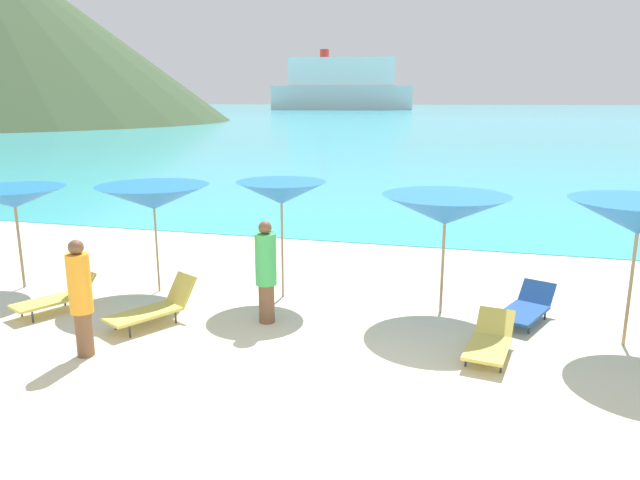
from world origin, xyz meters
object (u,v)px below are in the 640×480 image
Objects in this scene: lounge_chair_4 at (155,306)px; cruise_ship at (342,87)px; lounge_chair_3 at (490,340)px; umbrella_0 at (14,198)px; umbrella_3 at (445,210)px; beachgoer_1 at (266,270)px; lounge_chair_1 at (526,307)px; umbrella_4 at (639,217)px; beachgoer_0 at (81,295)px; umbrella_1 at (153,197)px; umbrella_2 at (281,193)px; lounge_chair_2 at (57,296)px.

cruise_ship is at bearing 130.47° from lounge_chair_4.
cruise_ship reaches higher than lounge_chair_3.
umbrella_3 is at bearing 4.99° from umbrella_0.
lounge_chair_4 is at bearing 155.34° from beachgoer_1.
beachgoer_1 is at bearing -156.08° from umbrella_3.
beachgoer_1 is 0.03× the size of cruise_ship.
umbrella_0 is 1.35× the size of lounge_chair_1.
lounge_chair_3 is at bearing -155.23° from umbrella_4.
umbrella_0 is 0.92× the size of umbrella_3.
beachgoer_0 is at bearing -162.36° from umbrella_4.
lounge_chair_1 is 1.07× the size of lounge_chair_3.
beachgoer_0 is 3.02m from beachgoer_1.
umbrella_4 reaches higher than beachgoer_1.
umbrella_4 is 8.58m from beachgoer_0.
umbrella_2 is (2.58, 0.32, 0.14)m from umbrella_1.
lounge_chair_2 is (-9.84, -1.02, -1.80)m from umbrella_4.
lounge_chair_1 is at bearing -25.75° from beachgoer_1.
umbrella_4 is at bearing 34.30° from lounge_chair_3.
lounge_chair_4 reaches higher than lounge_chair_1.
lounge_chair_2 is 220.83m from cruise_ship.
umbrella_0 is at bearing -87.87° from cruise_ship.
beachgoer_1 is (1.87, 0.57, 0.65)m from lounge_chair_4.
umbrella_2 is at bearing -158.31° from lounge_chair_1.
lounge_chair_3 is (9.42, -1.00, -1.65)m from umbrella_0.
umbrella_2 is 3.15m from lounge_chair_4.
umbrella_3 is 1.54× the size of lounge_chair_2.
umbrella_0 is at bearing -175.01° from umbrella_3.
lounge_chair_2 is at bearing -174.08° from umbrella_4.
beachgoer_0 is 222.68m from cruise_ship.
lounge_chair_1 is at bearing 38.04° from lounge_chair_2.
umbrella_2 is 4.16m from beachgoer_0.
umbrella_4 is at bearing -3.70° from lounge_chair_1.
cruise_ship is (-44.51, 216.14, 8.18)m from lounge_chair_2.
umbrella_4 is at bearing -36.54° from beachgoer_1.
beachgoer_1 reaches higher than lounge_chair_4.
umbrella_1 is 2.58m from lounge_chair_2.
lounge_chair_4 is 2.06m from beachgoer_1.
lounge_chair_4 is (-6.30, -1.83, 0.07)m from lounge_chair_1.
umbrella_3 reaches higher than beachgoer_1.
umbrella_2 is 3.12m from umbrella_3.
umbrella_4 is 2.95m from lounge_chair_3.
umbrella_3 is at bearing -1.52° from umbrella_2.
umbrella_2 reaches higher than umbrella_3.
umbrella_2 is 1.53× the size of lounge_chair_3.
umbrella_2 is 0.04× the size of cruise_ship.
cruise_ship reaches higher than lounge_chair_2.
lounge_chair_1 is 6.57m from lounge_chair_4.
umbrella_2 is 0.97× the size of umbrella_3.
umbrella_4 is at bearing -0.16° from umbrella_0.
umbrella_4 is 1.45× the size of lounge_chair_1.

